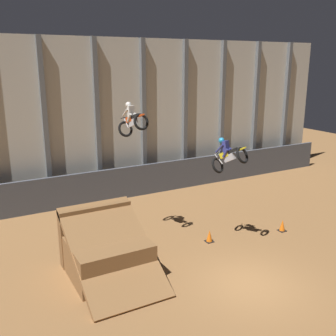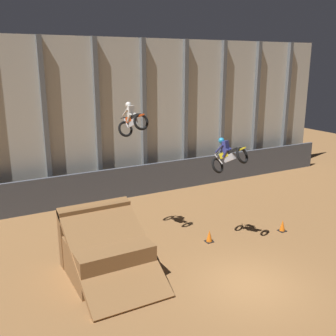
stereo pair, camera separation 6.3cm
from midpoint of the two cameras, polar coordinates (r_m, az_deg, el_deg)
The scene contains 8 objects.
ground_plane at distance 15.73m, azimuth 11.74°, elevation -16.22°, with size 60.00×60.00×0.00m, color olive.
arena_back_wall at distance 24.54m, azimuth -7.04°, elevation 7.19°, with size 32.00×0.40×9.52m.
lower_barrier at distance 24.29m, azimuth -5.70°, elevation -2.02°, with size 31.36×0.20×1.94m.
dirt_ramp at distance 16.08m, azimuth -9.16°, elevation -11.72°, with size 3.01×4.38×2.59m.
rider_bike_left_air at distance 17.36m, azimuth -5.33°, elevation 6.90°, with size 0.95×1.75×1.64m.
rider_bike_right_air at distance 17.20m, azimuth 8.59°, elevation 1.81°, with size 1.23×1.82×1.67m.
traffic_cone_near_ramp at distance 20.42m, azimuth 16.17°, elevation -8.03°, with size 0.36×0.36×0.58m.
traffic_cone_arena_edge at distance 18.62m, azimuth 5.94°, elevation -9.80°, with size 0.36×0.36×0.58m.
Camera 1 is at (-9.05, -10.00, 8.10)m, focal length 42.00 mm.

